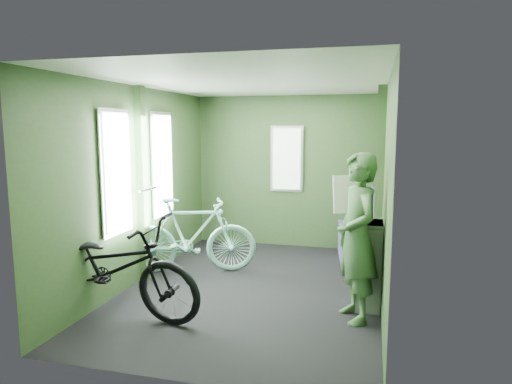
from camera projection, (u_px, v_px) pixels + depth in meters
room at (251, 163)px, 5.06m from camera, size 4.00×4.02×2.31m
bicycle_black at (114, 316)px, 4.44m from camera, size 1.98×1.02×1.08m
bicycle_mint at (192, 273)px, 5.77m from camera, size 1.71×1.01×1.01m
passenger at (357, 237)px, 4.27m from camera, size 0.59×0.71×1.60m
waste_box at (368, 265)px, 4.60m from camera, size 0.26×0.37×0.89m
bench_seat at (361, 240)px, 6.28m from camera, size 0.63×0.99×0.99m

